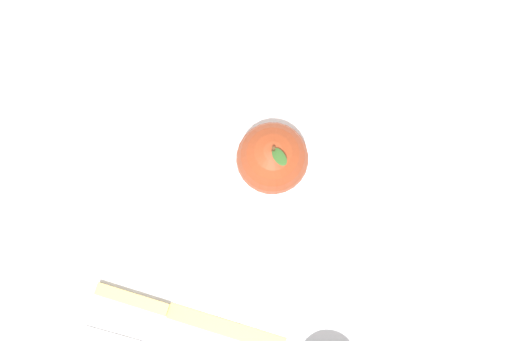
{
  "coord_description": "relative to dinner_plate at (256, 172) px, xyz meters",
  "views": [
    {
      "loc": [
        0.11,
        -0.04,
        0.75
      ],
      "look_at": [
        0.0,
        0.03,
        0.02
      ],
      "focal_mm": 45.81,
      "sensor_mm": 36.0,
      "label": 1
    }
  ],
  "objects": [
    {
      "name": "linen_napkin",
      "position": [
        -0.15,
        0.11,
        -0.01
      ],
      "size": [
        0.22,
        0.21,
        0.0
      ],
      "primitive_type": "cube",
      "rotation": [
        0.0,
        0.0,
        5.4
      ],
      "color": "silver",
      "rests_on": "ground_plane"
    },
    {
      "name": "apple",
      "position": [
        0.01,
        0.02,
        0.05
      ],
      "size": [
        0.08,
        0.08,
        0.09
      ],
      "color": "#9E3D1E",
      "rests_on": "dinner_plate"
    },
    {
      "name": "knife",
      "position": [
        0.07,
        -0.17,
        -0.01
      ],
      "size": [
        0.19,
        0.15,
        0.01
      ],
      "color": "#D8B766",
      "rests_on": "ground_plane"
    },
    {
      "name": "ground_plane",
      "position": [
        -0.0,
        -0.03,
        -0.01
      ],
      "size": [
        2.4,
        2.4,
        0.0
      ],
      "primitive_type": "plane",
      "color": "silver"
    },
    {
      "name": "dinner_plate",
      "position": [
        0.0,
        0.0,
        0.0
      ],
      "size": [
        0.23,
        0.23,
        0.02
      ],
      "color": "white",
      "rests_on": "ground_plane"
    }
  ]
}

